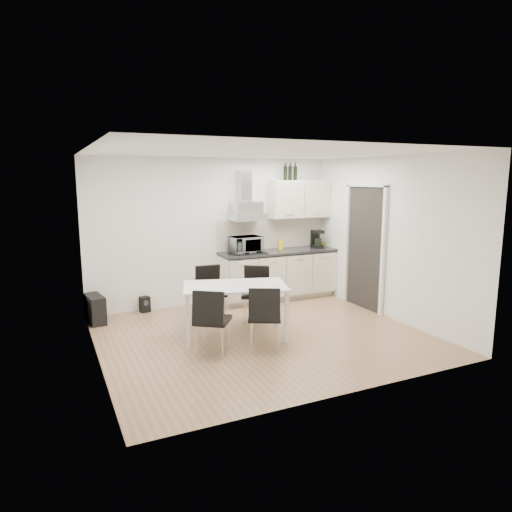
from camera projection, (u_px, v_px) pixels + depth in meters
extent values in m
plane|color=#A27B55|center=(262.00, 335.00, 6.60)|extent=(4.50, 4.50, 0.00)
cube|color=white|center=(214.00, 231.00, 8.16)|extent=(4.50, 0.10, 2.60)
cube|color=white|center=(349.00, 274.00, 4.59)|extent=(4.50, 0.10, 2.60)
cube|color=white|center=(93.00, 259.00, 5.44)|extent=(0.10, 4.00, 2.60)
cube|color=white|center=(388.00, 238.00, 7.31)|extent=(0.10, 4.00, 2.60)
plane|color=white|center=(263.00, 152.00, 6.15)|extent=(4.50, 4.50, 0.00)
cube|color=white|center=(364.00, 249.00, 7.83)|extent=(0.08, 1.04, 2.10)
cube|color=beige|center=(277.00, 295.00, 8.62)|extent=(2.16, 0.52, 0.10)
cube|color=white|center=(278.00, 274.00, 8.51)|extent=(2.20, 0.60, 0.76)
cube|color=#28292B|center=(279.00, 252.00, 8.43)|extent=(2.22, 0.64, 0.04)
cube|color=beige|center=(271.00, 233.00, 8.65)|extent=(2.20, 0.02, 0.58)
cube|color=white|center=(299.00, 199.00, 8.60)|extent=(1.20, 0.35, 0.70)
cube|color=silver|center=(247.00, 212.00, 8.14)|extent=(0.60, 0.46, 0.30)
cube|color=silver|center=(244.00, 186.00, 8.16)|extent=(0.22, 0.20, 0.55)
imported|color=silver|center=(246.00, 243.00, 8.11)|extent=(0.57, 0.35, 0.37)
cube|color=yellow|center=(281.00, 245.00, 8.55)|extent=(0.08, 0.04, 0.18)
cylinder|color=brown|center=(322.00, 245.00, 8.77)|extent=(0.04, 0.04, 0.11)
cylinder|color=#4C6626|center=(325.00, 245.00, 8.80)|extent=(0.04, 0.04, 0.11)
cylinder|color=black|center=(285.00, 172.00, 8.39)|extent=(0.07, 0.07, 0.32)
cylinder|color=black|center=(290.00, 172.00, 8.43)|extent=(0.07, 0.07, 0.32)
cylinder|color=black|center=(295.00, 172.00, 8.47)|extent=(0.07, 0.07, 0.32)
cube|color=white|center=(235.00, 286.00, 6.47)|extent=(1.62, 1.21, 0.03)
cube|color=white|center=(188.00, 322.00, 6.08)|extent=(0.06, 0.06, 0.72)
cube|color=white|center=(287.00, 317.00, 6.27)|extent=(0.06, 0.06, 0.72)
cube|color=white|center=(188.00, 306.00, 6.79)|extent=(0.06, 0.06, 0.72)
cube|color=white|center=(277.00, 303.00, 6.98)|extent=(0.06, 0.06, 0.72)
cube|color=black|center=(95.00, 309.00, 7.15)|extent=(0.30, 0.55, 0.44)
cube|color=gold|center=(102.00, 298.00, 7.17)|extent=(0.08, 0.47, 0.07)
cube|color=black|center=(145.00, 304.00, 7.73)|extent=(0.18, 0.17, 0.26)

